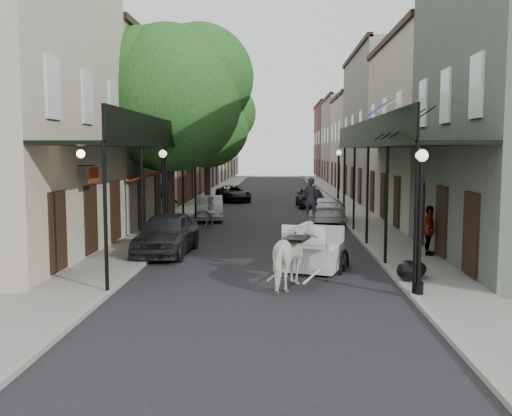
# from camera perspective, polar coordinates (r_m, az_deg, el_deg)

# --- Properties ---
(ground) EXTENTS (140.00, 140.00, 0.00)m
(ground) POSITION_cam_1_polar(r_m,az_deg,el_deg) (16.97, 0.53, -7.15)
(ground) COLOR gray
(ground) RESTS_ON ground
(road) EXTENTS (8.00, 90.00, 0.01)m
(road) POSITION_cam_1_polar(r_m,az_deg,el_deg) (36.74, 1.50, -0.16)
(road) COLOR black
(road) RESTS_ON ground
(sidewalk_left) EXTENTS (2.20, 90.00, 0.12)m
(sidewalk_left) POSITION_cam_1_polar(r_m,az_deg,el_deg) (37.14, -6.24, -0.05)
(sidewalk_left) COLOR gray
(sidewalk_left) RESTS_ON ground
(sidewalk_right) EXTENTS (2.20, 90.00, 0.12)m
(sidewalk_right) POSITION_cam_1_polar(r_m,az_deg,el_deg) (37.00, 9.26, -0.11)
(sidewalk_right) COLOR gray
(sidewalk_right) RESTS_ON ground
(building_row_left) EXTENTS (5.00, 80.00, 10.50)m
(building_row_left) POSITION_cam_1_polar(r_m,az_deg,el_deg) (47.44, -8.84, 7.45)
(building_row_left) COLOR #BFB699
(building_row_left) RESTS_ON ground
(building_row_right) EXTENTS (5.00, 80.00, 10.50)m
(building_row_right) POSITION_cam_1_polar(r_m,az_deg,el_deg) (47.26, 12.26, 7.39)
(building_row_right) COLOR gray
(building_row_right) RESTS_ON ground
(gallery_left) EXTENTS (2.20, 18.05, 4.88)m
(gallery_left) POSITION_cam_1_polar(r_m,az_deg,el_deg) (24.11, -10.46, 6.28)
(gallery_left) COLOR black
(gallery_left) RESTS_ON sidewalk_left
(gallery_right) EXTENTS (2.20, 18.05, 4.88)m
(gallery_right) POSITION_cam_1_polar(r_m,az_deg,el_deg) (23.90, 12.70, 6.24)
(gallery_right) COLOR black
(gallery_right) RESTS_ON sidewalk_right
(tree_near) EXTENTS (7.31, 6.80, 9.63)m
(tree_near) POSITION_cam_1_polar(r_m,az_deg,el_deg) (27.26, -7.80, 11.38)
(tree_near) COLOR #382619
(tree_near) RESTS_ON sidewalk_left
(tree_far) EXTENTS (6.45, 6.00, 8.61)m
(tree_far) POSITION_cam_1_polar(r_m,az_deg,el_deg) (41.04, -4.40, 8.59)
(tree_far) COLOR #382619
(tree_far) RESTS_ON sidewalk_left
(lamppost_right_near) EXTENTS (0.32, 0.32, 3.71)m
(lamppost_right_near) POSITION_cam_1_polar(r_m,az_deg,el_deg) (15.08, 16.07, -1.11)
(lamppost_right_near) COLOR black
(lamppost_right_near) RESTS_ON sidewalk_right
(lamppost_left) EXTENTS (0.32, 0.32, 3.71)m
(lamppost_left) POSITION_cam_1_polar(r_m,az_deg,el_deg) (23.07, -9.23, 1.35)
(lamppost_left) COLOR black
(lamppost_left) RESTS_ON sidewalk_left
(lamppost_right_far) EXTENTS (0.32, 0.32, 3.71)m
(lamppost_right_far) POSITION_cam_1_polar(r_m,az_deg,el_deg) (34.77, 8.24, 2.82)
(lamppost_right_far) COLOR black
(lamppost_right_far) RESTS_ON sidewalk_right
(horse) EXTENTS (1.55, 2.33, 1.80)m
(horse) POSITION_cam_1_polar(r_m,az_deg,el_deg) (15.81, 3.89, -4.79)
(horse) COLOR white
(horse) RESTS_ON ground
(carriage) EXTENTS (2.35, 2.98, 3.02)m
(carriage) POSITION_cam_1_polar(r_m,az_deg,el_deg) (18.46, 6.22, -2.44)
(carriage) COLOR black
(carriage) RESTS_ON ground
(pedestrian_walking) EXTENTS (0.89, 0.77, 1.55)m
(pedestrian_walking) POSITION_cam_1_polar(r_m,az_deg,el_deg) (28.56, -4.49, -0.32)
(pedestrian_walking) COLOR #B4B4AA
(pedestrian_walking) RESTS_ON ground
(pedestrian_sidewalk_left) EXTENTS (1.31, 0.82, 1.95)m
(pedestrian_sidewalk_left) POSITION_cam_1_polar(r_m,az_deg,el_deg) (32.52, -8.89, 0.93)
(pedestrian_sidewalk_left) COLOR gray
(pedestrian_sidewalk_left) RESTS_ON sidewalk_left
(pedestrian_sidewalk_right) EXTENTS (0.79, 1.11, 1.75)m
(pedestrian_sidewalk_right) POSITION_cam_1_polar(r_m,az_deg,el_deg) (20.95, 16.93, -2.16)
(pedestrian_sidewalk_right) COLOR gray
(pedestrian_sidewalk_right) RESTS_ON sidewalk_right
(car_left_near) EXTENTS (2.03, 4.63, 1.55)m
(car_left_near) POSITION_cam_1_polar(r_m,az_deg,el_deg) (21.16, -8.93, -2.51)
(car_left_near) COLOR black
(car_left_near) RESTS_ON ground
(car_left_mid) EXTENTS (1.86, 4.12, 1.31)m
(car_left_mid) POSITION_cam_1_polar(r_m,az_deg,el_deg) (31.38, -4.62, -0.00)
(car_left_mid) COLOR #AAABB0
(car_left_mid) RESTS_ON ground
(car_left_far) EXTENTS (3.19, 4.73, 1.20)m
(car_left_far) POSITION_cam_1_polar(r_m,az_deg,el_deg) (42.62, -2.30, 1.46)
(car_left_far) COLOR black
(car_left_far) RESTS_ON ground
(car_right_near) EXTENTS (2.35, 4.76, 1.33)m
(car_right_near) POSITION_cam_1_polar(r_m,az_deg,el_deg) (30.40, 7.23, -0.20)
(car_right_near) COLOR silver
(car_right_near) RESTS_ON ground
(car_right_far) EXTENTS (1.92, 4.29, 1.43)m
(car_right_far) POSITION_cam_1_polar(r_m,az_deg,el_deg) (38.45, 5.41, 1.14)
(car_right_far) COLOR black
(car_right_far) RESTS_ON ground
(trash_bags) EXTENTS (0.95, 1.10, 0.59)m
(trash_bags) POSITION_cam_1_polar(r_m,az_deg,el_deg) (16.97, 15.31, -6.00)
(trash_bags) COLOR black
(trash_bags) RESTS_ON sidewalk_right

